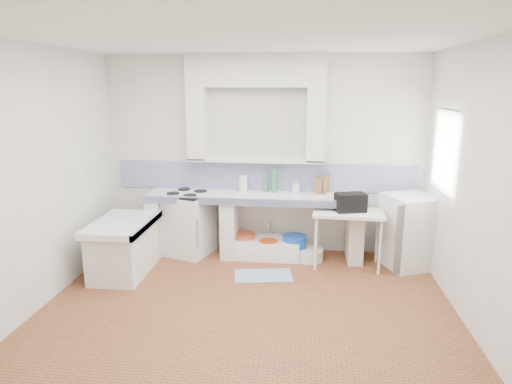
# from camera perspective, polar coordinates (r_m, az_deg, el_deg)

# --- Properties ---
(floor) EXTENTS (4.50, 4.50, 0.00)m
(floor) POSITION_cam_1_polar(r_m,az_deg,el_deg) (4.93, -1.30, -15.30)
(floor) COLOR brown
(floor) RESTS_ON ground
(ceiling) EXTENTS (4.50, 4.50, 0.00)m
(ceiling) POSITION_cam_1_polar(r_m,az_deg,el_deg) (4.35, -1.50, 19.12)
(ceiling) COLOR white
(ceiling) RESTS_ON ground
(wall_back) EXTENTS (4.50, 0.00, 4.50)m
(wall_back) POSITION_cam_1_polar(r_m,az_deg,el_deg) (6.39, 0.97, 4.69)
(wall_back) COLOR white
(wall_back) RESTS_ON ground
(wall_front) EXTENTS (4.50, 0.00, 4.50)m
(wall_front) POSITION_cam_1_polar(r_m,az_deg,el_deg) (2.55, -7.37, -9.03)
(wall_front) COLOR white
(wall_front) RESTS_ON ground
(wall_left) EXTENTS (0.00, 4.50, 4.50)m
(wall_left) POSITION_cam_1_polar(r_m,az_deg,el_deg) (5.22, -26.69, 1.29)
(wall_left) COLOR white
(wall_left) RESTS_ON ground
(wall_right) EXTENTS (0.00, 4.50, 4.50)m
(wall_right) POSITION_cam_1_polar(r_m,az_deg,el_deg) (4.70, 26.92, 0.06)
(wall_right) COLOR white
(wall_right) RESTS_ON ground
(alcove_mass) EXTENTS (1.90, 0.25, 0.45)m
(alcove_mass) POSITION_cam_1_polar(r_m,az_deg,el_deg) (6.20, -0.05, 15.33)
(alcove_mass) COLOR white
(alcove_mass) RESTS_ON ground
(window_frame) EXTENTS (0.35, 0.86, 1.06)m
(window_frame) POSITION_cam_1_polar(r_m,az_deg,el_deg) (5.84, 24.70, 4.64)
(window_frame) COLOR #3A1F12
(window_frame) RESTS_ON ground
(lace_valance) EXTENTS (0.01, 0.84, 0.24)m
(lace_valance) POSITION_cam_1_polar(r_m,az_deg,el_deg) (5.76, 23.69, 8.44)
(lace_valance) COLOR white
(lace_valance) RESTS_ON ground
(counter_slab) EXTENTS (3.00, 0.60, 0.08)m
(counter_slab) POSITION_cam_1_polar(r_m,az_deg,el_deg) (6.21, -0.22, -0.64)
(counter_slab) COLOR white
(counter_slab) RESTS_ON ground
(counter_lip) EXTENTS (3.00, 0.04, 0.10)m
(counter_lip) POSITION_cam_1_polar(r_m,az_deg,el_deg) (5.94, -0.52, -1.29)
(counter_lip) COLOR navy
(counter_lip) RESTS_ON ground
(counter_pier_left) EXTENTS (0.20, 0.55, 0.82)m
(counter_pier_left) POSITION_cam_1_polar(r_m,az_deg,el_deg) (6.63, -12.37, -4.09)
(counter_pier_left) COLOR white
(counter_pier_left) RESTS_ON ground
(counter_pier_mid) EXTENTS (0.20, 0.55, 0.82)m
(counter_pier_mid) POSITION_cam_1_polar(r_m,az_deg,el_deg) (6.38, -3.35, -4.48)
(counter_pier_mid) COLOR white
(counter_pier_mid) RESTS_ON ground
(counter_pier_right) EXTENTS (0.20, 0.55, 0.82)m
(counter_pier_right) POSITION_cam_1_polar(r_m,az_deg,el_deg) (6.34, 12.51, -4.91)
(counter_pier_right) COLOR white
(counter_pier_right) RESTS_ON ground
(peninsula_top) EXTENTS (0.70, 1.10, 0.08)m
(peninsula_top) POSITION_cam_1_polar(r_m,az_deg,el_deg) (5.91, -16.76, -3.96)
(peninsula_top) COLOR white
(peninsula_top) RESTS_ON ground
(peninsula_base) EXTENTS (0.60, 1.00, 0.62)m
(peninsula_base) POSITION_cam_1_polar(r_m,az_deg,el_deg) (6.02, -16.53, -7.14)
(peninsula_base) COLOR white
(peninsula_base) RESTS_ON ground
(peninsula_lip) EXTENTS (0.04, 1.10, 0.10)m
(peninsula_lip) POSITION_cam_1_polar(r_m,az_deg,el_deg) (5.79, -13.74, -4.13)
(peninsula_lip) COLOR navy
(peninsula_lip) RESTS_ON ground
(backsplash) EXTENTS (4.27, 0.03, 0.40)m
(backsplash) POSITION_cam_1_polar(r_m,az_deg,el_deg) (6.42, 0.95, 2.03)
(backsplash) COLOR navy
(backsplash) RESTS_ON ground
(stove) EXTENTS (0.77, 0.75, 0.87)m
(stove) POSITION_cam_1_polar(r_m,az_deg,el_deg) (6.49, -8.68, -4.08)
(stove) COLOR white
(stove) RESTS_ON ground
(sink) EXTENTS (0.92, 0.51, 0.22)m
(sink) POSITION_cam_1_polar(r_m,az_deg,el_deg) (6.40, 1.43, -7.26)
(sink) COLOR white
(sink) RESTS_ON ground
(side_table) EXTENTS (0.95, 0.57, 0.04)m
(side_table) POSITION_cam_1_polar(r_m,az_deg,el_deg) (6.09, 11.58, -5.91)
(side_table) COLOR white
(side_table) RESTS_ON ground
(fridge) EXTENTS (0.82, 0.82, 0.97)m
(fridge) POSITION_cam_1_polar(r_m,az_deg,el_deg) (6.30, 19.10, -4.74)
(fridge) COLOR white
(fridge) RESTS_ON ground
(bucket_red) EXTENTS (0.39, 0.39, 0.31)m
(bucket_red) POSITION_cam_1_polar(r_m,az_deg,el_deg) (6.46, -1.54, -6.63)
(bucket_red) COLOR #C04528
(bucket_red) RESTS_ON ground
(bucket_orange) EXTENTS (0.31, 0.31, 0.25)m
(bucket_orange) POSITION_cam_1_polar(r_m,az_deg,el_deg) (6.33, 1.61, -7.33)
(bucket_orange) COLOR #D74507
(bucket_orange) RESTS_ON ground
(bucket_blue) EXTENTS (0.35, 0.35, 0.32)m
(bucket_blue) POSITION_cam_1_polar(r_m,az_deg,el_deg) (6.36, 4.94, -6.97)
(bucket_blue) COLOR blue
(bucket_blue) RESTS_ON ground
(basin_white) EXTENTS (0.44, 0.44, 0.16)m
(basin_white) POSITION_cam_1_polar(r_m,az_deg,el_deg) (6.32, 6.75, -7.94)
(basin_white) COLOR white
(basin_white) RESTS_ON ground
(water_bottle_a) EXTENTS (0.09, 0.09, 0.27)m
(water_bottle_a) POSITION_cam_1_polar(r_m,az_deg,el_deg) (6.56, -0.08, -6.50)
(water_bottle_a) COLOR silver
(water_bottle_a) RESTS_ON ground
(water_bottle_b) EXTENTS (0.09, 0.09, 0.29)m
(water_bottle_b) POSITION_cam_1_polar(r_m,az_deg,el_deg) (6.53, 2.72, -6.48)
(water_bottle_b) COLOR silver
(water_bottle_b) RESTS_ON ground
(black_bag) EXTENTS (0.43, 0.31, 0.24)m
(black_bag) POSITION_cam_1_polar(r_m,az_deg,el_deg) (5.96, 12.00, -1.31)
(black_bag) COLOR black
(black_bag) RESTS_ON side_table
(green_bottle_a) EXTENTS (0.09, 0.09, 0.31)m
(green_bottle_a) POSITION_cam_1_polar(r_m,az_deg,el_deg) (6.30, 1.24, 1.38)
(green_bottle_a) COLOR #357A4D
(green_bottle_a) RESTS_ON counter_slab
(green_bottle_b) EXTENTS (0.08, 0.08, 0.35)m
(green_bottle_b) POSITION_cam_1_polar(r_m,az_deg,el_deg) (6.26, 2.32, 1.49)
(green_bottle_b) COLOR #357A4D
(green_bottle_b) RESTS_ON counter_slab
(knife_block) EXTENTS (0.12, 0.09, 0.22)m
(knife_block) POSITION_cam_1_polar(r_m,az_deg,el_deg) (6.27, 7.98, 0.77)
(knife_block) COLOR brown
(knife_block) RESTS_ON counter_slab
(cutting_board) EXTENTS (0.09, 0.20, 0.28)m
(cutting_board) POSITION_cam_1_polar(r_m,az_deg,el_deg) (6.29, 8.99, 1.04)
(cutting_board) COLOR brown
(cutting_board) RESTS_ON counter_slab
(paper_towel) EXTENTS (0.12, 0.12, 0.23)m
(paper_towel) POSITION_cam_1_polar(r_m,az_deg,el_deg) (6.34, -1.63, 1.08)
(paper_towel) COLOR white
(paper_towel) RESTS_ON counter_slab
(soap_bottle) EXTENTS (0.10, 0.10, 0.19)m
(soap_bottle) POSITION_cam_1_polar(r_m,az_deg,el_deg) (6.29, 5.18, 0.76)
(soap_bottle) COLOR white
(soap_bottle) RESTS_ON counter_slab
(rug) EXTENTS (0.78, 0.52, 0.01)m
(rug) POSITION_cam_1_polar(r_m,az_deg,el_deg) (5.79, 0.95, -10.64)
(rug) COLOR #255989
(rug) RESTS_ON ground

